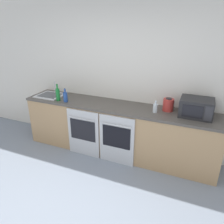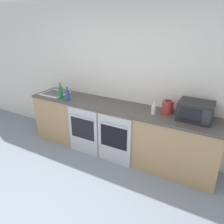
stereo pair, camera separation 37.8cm
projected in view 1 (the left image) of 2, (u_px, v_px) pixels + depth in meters
name	position (u px, v px, depth m)	size (l,w,h in m)	color
wall_back	(124.00, 79.00, 3.83)	(10.00, 0.06, 2.60)	silver
counter_back	(117.00, 129.00, 3.87)	(3.41, 0.63, 0.91)	tan
oven_left	(83.00, 133.00, 3.79)	(0.60, 0.06, 0.86)	#B7BABF
oven_right	(117.00, 140.00, 3.57)	(0.60, 0.06, 0.86)	#B7BABF
microwave	(196.00, 108.00, 3.24)	(0.47, 0.38, 0.27)	#232326
bottle_green	(58.00, 94.00, 3.89)	(0.07, 0.07, 0.30)	#19722D
bottle_clear	(155.00, 108.00, 3.40)	(0.07, 0.07, 0.19)	silver
bottle_blue	(65.00, 97.00, 3.83)	(0.07, 0.07, 0.24)	#234793
kettle	(168.00, 105.00, 3.45)	(0.17, 0.17, 0.21)	#B2332D
sink	(50.00, 95.00, 4.17)	(0.48, 0.44, 0.24)	silver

